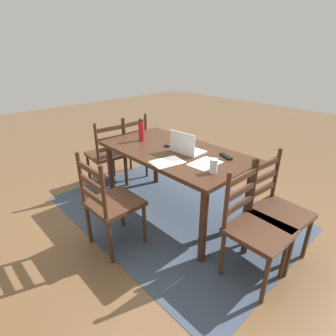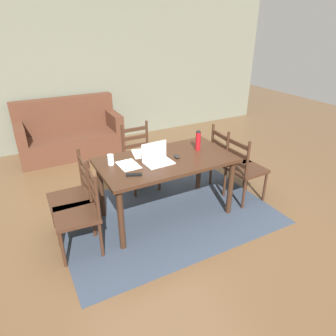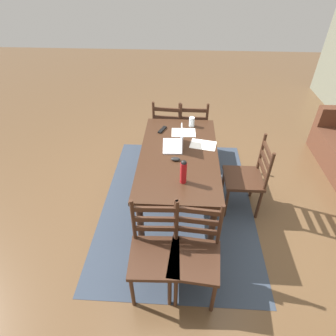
{
  "view_description": "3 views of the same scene",
  "coord_description": "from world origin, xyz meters",
  "px_view_note": "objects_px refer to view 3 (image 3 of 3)",
  "views": [
    {
      "loc": [
        -1.87,
        1.84,
        1.75
      ],
      "look_at": [
        0.0,
        0.09,
        0.59
      ],
      "focal_mm": 28.35,
      "sensor_mm": 36.0,
      "label": 1
    },
    {
      "loc": [
        -1.5,
        -2.87,
        2.24
      ],
      "look_at": [
        0.09,
        0.12,
        0.58
      ],
      "focal_mm": 32.1,
      "sensor_mm": 36.0,
      "label": 2
    },
    {
      "loc": [
        2.55,
        0.03,
        2.57
      ],
      "look_at": [
        0.09,
        -0.12,
        0.63
      ],
      "focal_mm": 29.74,
      "sensor_mm": 36.0,
      "label": 3
    }
  ],
  "objects_px": {
    "dining_table": "(179,161)",
    "chair_left_far": "(192,129)",
    "chair_right_near": "(155,253)",
    "water_bottle": "(183,171)",
    "drinking_glass": "(192,122)",
    "computer_mouse": "(176,159)",
    "tv_remote": "(162,130)",
    "laptop": "(177,142)",
    "chair_right_far": "(195,255)",
    "chair_far_head": "(247,178)",
    "chair_left_near": "(169,129)"
  },
  "relations": [
    {
      "from": "dining_table",
      "to": "water_bottle",
      "type": "xyz_separation_m",
      "value": [
        0.48,
        0.05,
        0.23
      ]
    },
    {
      "from": "laptop",
      "to": "drinking_glass",
      "type": "bearing_deg",
      "value": 160.06
    },
    {
      "from": "chair_left_near",
      "to": "laptop",
      "type": "xyz_separation_m",
      "value": [
        0.95,
        0.15,
        0.37
      ]
    },
    {
      "from": "drinking_glass",
      "to": "chair_left_near",
      "type": "bearing_deg",
      "value": -144.97
    },
    {
      "from": "chair_right_near",
      "to": "computer_mouse",
      "type": "relative_size",
      "value": 9.5
    },
    {
      "from": "chair_right_far",
      "to": "tv_remote",
      "type": "xyz_separation_m",
      "value": [
        -1.59,
        -0.4,
        0.32
      ]
    },
    {
      "from": "dining_table",
      "to": "laptop",
      "type": "distance_m",
      "value": 0.21
    },
    {
      "from": "dining_table",
      "to": "chair_left_far",
      "type": "xyz_separation_m",
      "value": [
        -1.09,
        0.17,
        -0.21
      ]
    },
    {
      "from": "dining_table",
      "to": "chair_left_far",
      "type": "height_order",
      "value": "chair_left_far"
    },
    {
      "from": "chair_left_near",
      "to": "water_bottle",
      "type": "xyz_separation_m",
      "value": [
        1.57,
        0.23,
        0.45
      ]
    },
    {
      "from": "dining_table",
      "to": "water_bottle",
      "type": "height_order",
      "value": "water_bottle"
    },
    {
      "from": "chair_left_far",
      "to": "computer_mouse",
      "type": "bearing_deg",
      "value": -9.65
    },
    {
      "from": "dining_table",
      "to": "computer_mouse",
      "type": "xyz_separation_m",
      "value": [
        0.13,
        -0.03,
        0.12
      ]
    },
    {
      "from": "dining_table",
      "to": "water_bottle",
      "type": "bearing_deg",
      "value": 6.36
    },
    {
      "from": "computer_mouse",
      "to": "chair_right_near",
      "type": "bearing_deg",
      "value": -4.4
    },
    {
      "from": "chair_right_near",
      "to": "water_bottle",
      "type": "bearing_deg",
      "value": 159.32
    },
    {
      "from": "chair_left_near",
      "to": "tv_remote",
      "type": "height_order",
      "value": "chair_left_near"
    },
    {
      "from": "drinking_glass",
      "to": "chair_right_far",
      "type": "bearing_deg",
      "value": 1.08
    },
    {
      "from": "chair_left_far",
      "to": "laptop",
      "type": "xyz_separation_m",
      "value": [
        0.95,
        -0.21,
        0.37
      ]
    },
    {
      "from": "tv_remote",
      "to": "computer_mouse",
      "type": "bearing_deg",
      "value": -50.63
    },
    {
      "from": "chair_right_far",
      "to": "drinking_glass",
      "type": "distance_m",
      "value": 1.76
    },
    {
      "from": "chair_far_head",
      "to": "laptop",
      "type": "height_order",
      "value": "laptop"
    },
    {
      "from": "drinking_glass",
      "to": "dining_table",
      "type": "bearing_deg",
      "value": -13.11
    },
    {
      "from": "chair_far_head",
      "to": "drinking_glass",
      "type": "xyz_separation_m",
      "value": [
        -0.63,
        -0.66,
        0.38
      ]
    },
    {
      "from": "computer_mouse",
      "to": "drinking_glass",
      "type": "bearing_deg",
      "value": 170.74
    },
    {
      "from": "chair_far_head",
      "to": "computer_mouse",
      "type": "xyz_separation_m",
      "value": [
        0.13,
        -0.84,
        0.33
      ]
    },
    {
      "from": "laptop",
      "to": "computer_mouse",
      "type": "xyz_separation_m",
      "value": [
        0.27,
        -0.0,
        -0.04
      ]
    },
    {
      "from": "chair_left_near",
      "to": "chair_left_far",
      "type": "xyz_separation_m",
      "value": [
        0.0,
        0.35,
        0.0
      ]
    },
    {
      "from": "tv_remote",
      "to": "chair_left_far",
      "type": "bearing_deg",
      "value": 78.57
    },
    {
      "from": "dining_table",
      "to": "chair_far_head",
      "type": "xyz_separation_m",
      "value": [
        -0.0,
        0.81,
        -0.21
      ]
    },
    {
      "from": "drinking_glass",
      "to": "computer_mouse",
      "type": "relative_size",
      "value": 1.23
    },
    {
      "from": "chair_right_far",
      "to": "water_bottle",
      "type": "height_order",
      "value": "water_bottle"
    },
    {
      "from": "water_bottle",
      "to": "tv_remote",
      "type": "xyz_separation_m",
      "value": [
        -0.98,
        -0.28,
        -0.13
      ]
    },
    {
      "from": "drinking_glass",
      "to": "chair_far_head",
      "type": "bearing_deg",
      "value": 46.5
    },
    {
      "from": "chair_left_near",
      "to": "chair_far_head",
      "type": "bearing_deg",
      "value": 42.12
    },
    {
      "from": "chair_left_near",
      "to": "chair_left_far",
      "type": "distance_m",
      "value": 0.35
    },
    {
      "from": "chair_right_far",
      "to": "chair_right_near",
      "type": "bearing_deg",
      "value": -90.02
    },
    {
      "from": "dining_table",
      "to": "tv_remote",
      "type": "xyz_separation_m",
      "value": [
        -0.5,
        -0.22,
        0.11
      ]
    },
    {
      "from": "laptop",
      "to": "dining_table",
      "type": "bearing_deg",
      "value": 12.98
    },
    {
      "from": "chair_far_head",
      "to": "chair_right_near",
      "type": "distance_m",
      "value": 1.47
    },
    {
      "from": "dining_table",
      "to": "tv_remote",
      "type": "distance_m",
      "value": 0.56
    },
    {
      "from": "chair_left_far",
      "to": "chair_far_head",
      "type": "bearing_deg",
      "value": 30.16
    },
    {
      "from": "chair_far_head",
      "to": "drinking_glass",
      "type": "relative_size",
      "value": 7.7
    },
    {
      "from": "chair_left_near",
      "to": "tv_remote",
      "type": "bearing_deg",
      "value": -4.37
    },
    {
      "from": "chair_far_head",
      "to": "dining_table",
      "type": "bearing_deg",
      "value": -89.98
    },
    {
      "from": "tv_remote",
      "to": "laptop",
      "type": "bearing_deg",
      "value": -39.57
    },
    {
      "from": "chair_left_far",
      "to": "water_bottle",
      "type": "height_order",
      "value": "water_bottle"
    },
    {
      "from": "computer_mouse",
      "to": "laptop",
      "type": "bearing_deg",
      "value": -176.18
    },
    {
      "from": "drinking_glass",
      "to": "computer_mouse",
      "type": "height_order",
      "value": "drinking_glass"
    },
    {
      "from": "dining_table",
      "to": "chair_far_head",
      "type": "height_order",
      "value": "chair_far_head"
    }
  ]
}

